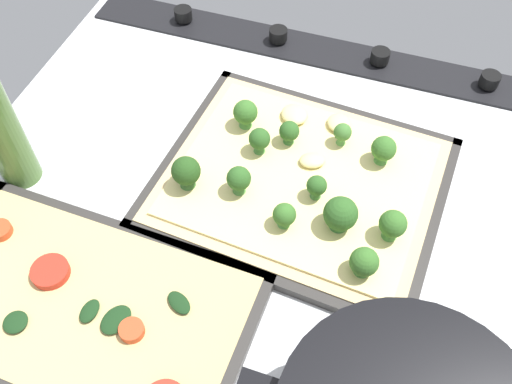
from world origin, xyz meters
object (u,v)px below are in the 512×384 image
(broccoli_pizza, at_px, (301,179))
(veggie_pizza_back, at_px, (80,307))
(baking_tray_back, at_px, (83,308))
(baking_tray_front, at_px, (300,185))

(broccoli_pizza, height_order, veggie_pizza_back, broccoli_pizza)
(broccoli_pizza, xyz_separation_m, veggie_pizza_back, (0.18, 0.24, -0.01))
(broccoli_pizza, bearing_deg, baking_tray_back, 52.89)
(baking_tray_back, bearing_deg, broccoli_pizza, -127.11)
(broccoli_pizza, bearing_deg, veggie_pizza_back, 53.03)
(baking_tray_front, height_order, broccoli_pizza, broccoli_pizza)
(veggie_pizza_back, bearing_deg, baking_tray_back, -112.11)
(baking_tray_back, bearing_deg, veggie_pizza_back, 67.89)
(baking_tray_back, relative_size, veggie_pizza_back, 1.07)
(baking_tray_front, bearing_deg, veggie_pizza_back, 53.61)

